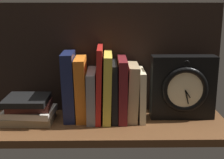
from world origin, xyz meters
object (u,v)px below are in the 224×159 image
at_px(book_maroon_dawkins, 121,89).
at_px(book_cream_twain, 140,94).
at_px(book_red_requiem, 98,83).
at_px(book_tan_shortstories, 131,92).
at_px(book_yellow_seinlanguage, 105,87).
at_px(book_black_skeptic, 113,91).
at_px(book_gray_chess, 90,95).
at_px(book_navy_bierce, 68,86).
at_px(framed_clock, 182,88).
at_px(book_stack_side, 27,110).
at_px(book_orange_pandolfini, 80,89).

bearing_deg(book_maroon_dawkins, book_cream_twain, 0.00).
height_order(book_red_requiem, book_tan_shortstories, book_red_requiem).
relative_size(book_red_requiem, book_yellow_seinlanguage, 1.10).
xyz_separation_m(book_maroon_dawkins, book_tan_shortstories, (0.04, 0.00, -0.01)).
distance_m(book_red_requiem, book_black_skeptic, 0.06).
bearing_deg(book_black_skeptic, book_gray_chess, -180.00).
height_order(book_gray_chess, book_cream_twain, book_cream_twain).
xyz_separation_m(book_gray_chess, book_red_requiem, (0.03, 0.00, 0.04)).
height_order(book_gray_chess, book_tan_shortstories, book_tan_shortstories).
relative_size(book_navy_bierce, book_yellow_seinlanguage, 1.02).
relative_size(book_navy_bierce, book_cream_twain, 1.35).
relative_size(book_yellow_seinlanguage, book_maroon_dawkins, 1.07).
relative_size(framed_clock, book_stack_side, 1.26).
height_order(book_orange_pandolfini, framed_clock, framed_clock).
distance_m(book_yellow_seinlanguage, book_black_skeptic, 0.03).
height_order(book_tan_shortstories, book_cream_twain, book_tan_shortstories).
height_order(book_maroon_dawkins, book_cream_twain, book_maroon_dawkins).
relative_size(book_yellow_seinlanguage, book_tan_shortstories, 1.20).
relative_size(book_black_skeptic, book_tan_shortstories, 1.04).
relative_size(book_orange_pandolfini, book_red_requiem, 0.85).
bearing_deg(book_gray_chess, book_red_requiem, 0.00).
bearing_deg(book_navy_bierce, book_stack_side, -167.93).
distance_m(book_black_skeptic, book_stack_side, 0.30).
bearing_deg(book_yellow_seinlanguage, framed_clock, 0.00).
relative_size(book_gray_chess, book_red_requiem, 0.68).
bearing_deg(book_gray_chess, book_cream_twain, 0.00).
height_order(book_orange_pandolfini, book_red_requiem, book_red_requiem).
distance_m(book_navy_bierce, book_yellow_seinlanguage, 0.13).
relative_size(book_black_skeptic, book_cream_twain, 1.15).
height_order(book_black_skeptic, book_stack_side, book_black_skeptic).
bearing_deg(book_maroon_dawkins, book_navy_bierce, 180.00).
bearing_deg(book_yellow_seinlanguage, book_black_skeptic, 0.00).
xyz_separation_m(book_black_skeptic, book_cream_twain, (0.09, 0.00, -0.01)).
distance_m(book_cream_twain, book_stack_side, 0.39).
height_order(book_gray_chess, book_yellow_seinlanguage, book_yellow_seinlanguage).
bearing_deg(book_tan_shortstories, book_gray_chess, -180.00).
bearing_deg(book_orange_pandolfini, book_red_requiem, -0.00).
bearing_deg(framed_clock, book_black_skeptic, -179.99).
distance_m(book_gray_chess, book_stack_side, 0.22).
bearing_deg(framed_clock, book_yellow_seinlanguage, -180.00).
distance_m(book_orange_pandolfini, book_stack_side, 0.19).
relative_size(book_tan_shortstories, book_cream_twain, 1.10).
distance_m(book_maroon_dawkins, book_stack_side, 0.33).
distance_m(book_gray_chess, book_cream_twain, 0.17).
distance_m(book_black_skeptic, book_maroon_dawkins, 0.03).
bearing_deg(book_tan_shortstories, book_stack_side, -175.25).
bearing_deg(book_stack_side, book_navy_bierce, 12.07).
height_order(book_maroon_dawkins, book_tan_shortstories, book_maroon_dawkins).
relative_size(book_navy_bierce, framed_clock, 1.06).
height_order(book_gray_chess, book_black_skeptic, book_black_skeptic).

